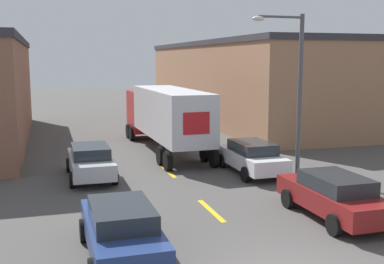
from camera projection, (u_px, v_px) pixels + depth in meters
name	position (u px, v px, depth m)	size (l,w,h in m)	color
road_centerline	(211.00, 210.00, 17.18)	(0.20, 15.34, 0.01)	gold
warehouse_right	(266.00, 81.00, 43.65)	(14.07, 29.93, 6.88)	#9E7051
semi_truck	(164.00, 113.00, 28.25)	(2.86, 12.24, 3.70)	#B21919
parked_car_right_far	(181.00, 123.00, 34.54)	(2.01, 4.78, 1.53)	silver
parked_car_left_far	(90.00, 161.00, 21.75)	(2.01, 4.78, 1.53)	#B2B2B7
parked_car_left_near	(121.00, 229.00, 12.98)	(2.01, 4.78, 1.53)	navy
parked_car_right_near	(334.00, 195.00, 16.24)	(2.01, 4.78, 1.53)	maroon
parked_car_right_mid	(251.00, 156.00, 22.71)	(2.01, 4.78, 1.53)	silver
street_lamp	(294.00, 83.00, 21.56)	(2.50, 0.32, 7.34)	#4C4C51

